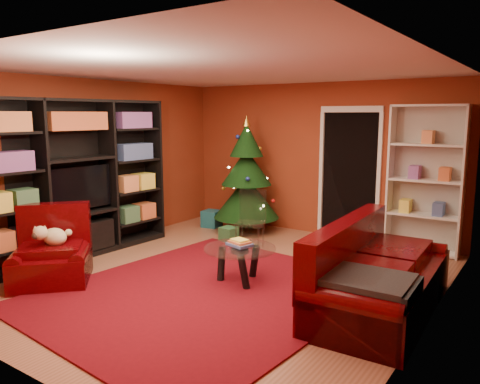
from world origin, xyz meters
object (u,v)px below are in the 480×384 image
Objects in this scene: christmas_tree at (246,176)px; dog at (55,237)px; rug at (205,293)px; gift_box_teal at (212,219)px; gift_box_red at (260,221)px; sofa at (382,267)px; media_unit at (77,179)px; gift_box_green at (229,234)px; coffee_table at (240,265)px; armchair at (51,253)px; acrylic_chair at (250,224)px; white_bookshelf at (425,180)px.

christmas_tree is 3.52m from dog.
rug is 2.02m from dog.
rug is at bearing -53.63° from gift_box_teal.
gift_box_red is 0.09× the size of sofa.
media_unit reaches higher than gift_box_red.
rug is 14.95× the size of gift_box_green.
gift_box_red is at bearing 117.25° from coffee_table.
dog reaches higher than gift_box_teal.
media_unit reaches higher than gift_box_green.
gift_box_red reaches higher than rug.
christmas_tree reaches higher than armchair.
acrylic_chair is at bearing 107.10° from rug.
armchair reaches higher than gift_box_red.
media_unit reaches higher than white_bookshelf.
gift_box_teal is at bearing 134.50° from coffee_table.
coffee_table is (1.22, -1.46, 0.11)m from gift_box_green.
christmas_tree is 2.32× the size of coffee_table.
coffee_table reaches higher than gift_box_red.
gift_box_teal is 1.10m from gift_box_green.
acrylic_chair is (-2.22, -1.36, -0.69)m from white_bookshelf.
armchair is at bearing -104.63° from gift_box_green.
christmas_tree is at bearing 7.25° from gift_box_teal.
gift_box_red is at bearing 88.80° from christmas_tree.
armchair is (0.15, -3.43, 0.23)m from gift_box_teal.
media_unit is 1.21m from dog.
white_bookshelf is 2.34× the size of armchair.
christmas_tree reaches higher than sofa.
gift_box_green is 0.61× the size of dog.
rug is 3.43m from gift_box_red.
media_unit is at bearing -145.60° from white_bookshelf.
acrylic_chair is at bearing -18.80° from gift_box_green.
media_unit is 9.72× the size of gift_box_teal.
gift_box_green is 2.86m from armchair.
christmas_tree is at bearing -91.20° from gift_box_red.
sofa is at bearing -44.19° from acrylic_chair.
coffee_table is (1.95, 1.23, -0.33)m from dog.
rug is at bearing -68.81° from gift_box_red.
christmas_tree reaches higher than rug.
white_bookshelf reaches higher than gift_box_green.
coffee_table reaches higher than rug.
gift_box_red is 3.96m from dog.
armchair is (-0.57, -3.96, 0.28)m from gift_box_red.
christmas_tree is 0.91× the size of white_bookshelf.
acrylic_chair is at bearing 44.05° from media_unit.
armchair is 1.09× the size of coffee_table.
rug is at bearing -103.97° from coffee_table.
white_bookshelf is 2.55× the size of coffee_table.
gift_box_teal reaches higher than gift_box_red.
sofa is (2.92, -1.29, 0.35)m from gift_box_green.
media_unit is at bearing 176.64° from rug.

